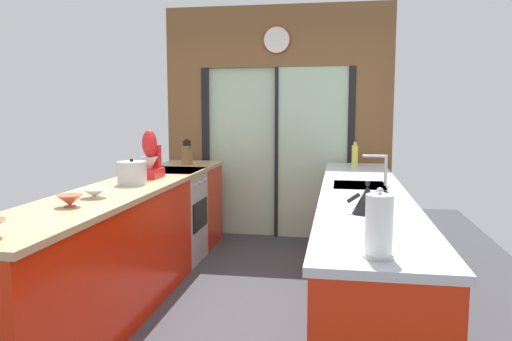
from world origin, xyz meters
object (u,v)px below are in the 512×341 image
object	(u,v)px
mixing_bowl_mid	(70,200)
soap_bottle	(355,155)
stock_pot	(132,173)
oven_range	(172,216)
mixing_bowl_far	(95,193)
kettle	(367,200)
stand_mixer	(150,159)
knife_block	(187,155)
paper_towel_roll	(379,226)

from	to	relation	value
mixing_bowl_mid	soap_bottle	xyz separation A→B (m)	(1.78, 2.51, 0.08)
mixing_bowl_mid	stock_pot	size ratio (longest dim) A/B	0.68
oven_range	mixing_bowl_far	size ratio (longest dim) A/B	5.16
mixing_bowl_far	mixing_bowl_mid	bearing A→B (deg)	-90.00
kettle	soap_bottle	bearing A→B (deg)	90.04
stand_mixer	soap_bottle	xyz separation A→B (m)	(1.78, 1.18, -0.04)
oven_range	kettle	xyz separation A→B (m)	(1.80, -1.81, 0.55)
mixing_bowl_far	stock_pot	xyz separation A→B (m)	(-0.00, 0.62, 0.06)
knife_block	stand_mixer	xyz separation A→B (m)	(-0.00, -1.05, 0.05)
mixing_bowl_mid	soap_bottle	bearing A→B (deg)	54.65
mixing_bowl_far	paper_towel_roll	size ratio (longest dim) A/B	0.62
oven_range	mixing_bowl_mid	world-z (taller)	mixing_bowl_mid
stock_pot	soap_bottle	bearing A→B (deg)	41.59
kettle	mixing_bowl_mid	bearing A→B (deg)	-177.00
oven_range	soap_bottle	distance (m)	1.98
oven_range	stand_mixer	world-z (taller)	stand_mixer
mixing_bowl_mid	paper_towel_roll	distance (m)	1.94
kettle	soap_bottle	xyz separation A→B (m)	(-0.00, 2.42, 0.04)
knife_block	kettle	distance (m)	2.90
stand_mixer	stock_pot	bearing A→B (deg)	-90.00
knife_block	stand_mixer	world-z (taller)	stand_mixer
stand_mixer	oven_range	bearing A→B (deg)	91.82
knife_block	kettle	xyz separation A→B (m)	(1.78, -2.28, -0.02)
knife_block	paper_towel_roll	world-z (taller)	paper_towel_roll
knife_block	soap_bottle	bearing A→B (deg)	4.24
mixing_bowl_mid	mixing_bowl_far	distance (m)	0.31
soap_bottle	oven_range	bearing A→B (deg)	-161.50
mixing_bowl_far	stock_pot	world-z (taller)	stock_pot
mixing_bowl_mid	kettle	xyz separation A→B (m)	(1.78, 0.09, 0.04)
mixing_bowl_far	stock_pot	bearing A→B (deg)	90.00
mixing_bowl_mid	kettle	size ratio (longest dim) A/B	0.64
mixing_bowl_mid	stock_pot	world-z (taller)	stock_pot
knife_block	soap_bottle	distance (m)	1.78
oven_range	soap_bottle	world-z (taller)	soap_bottle
oven_range	mixing_bowl_far	xyz separation A→B (m)	(0.02, -1.59, 0.50)
mixing_bowl_mid	knife_block	xyz separation A→B (m)	(0.00, 2.38, 0.07)
mixing_bowl_mid	kettle	world-z (taller)	kettle
mixing_bowl_far	knife_block	bearing A→B (deg)	90.00
mixing_bowl_far	oven_range	bearing A→B (deg)	90.66
mixing_bowl_far	soap_bottle	distance (m)	2.83
mixing_bowl_mid	paper_towel_roll	size ratio (longest dim) A/B	0.56
soap_bottle	paper_towel_roll	world-z (taller)	paper_towel_roll
oven_range	stock_pot	bearing A→B (deg)	-88.92
stand_mixer	kettle	xyz separation A→B (m)	(1.78, -1.23, -0.08)
soap_bottle	mixing_bowl_far	bearing A→B (deg)	-129.04
stock_pot	kettle	distance (m)	1.97
stand_mixer	soap_bottle	world-z (taller)	stand_mixer
stock_pot	stand_mixer	bearing A→B (deg)	90.00
stand_mixer	stock_pot	distance (m)	0.40
mixing_bowl_far	stand_mixer	xyz separation A→B (m)	(0.00, 1.01, 0.13)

